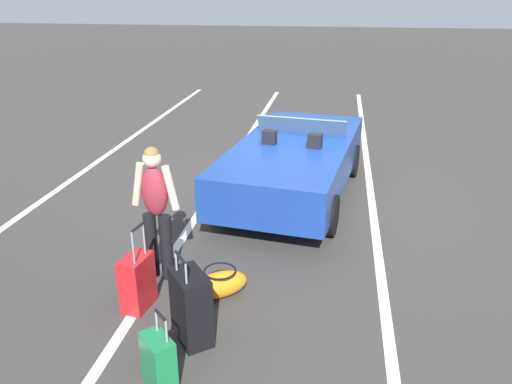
{
  "coord_description": "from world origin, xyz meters",
  "views": [
    {
      "loc": [
        -7.9,
        -0.66,
        3.28
      ],
      "look_at": [
        -1.77,
        0.35,
        0.75
      ],
      "focal_mm": 35.3,
      "sensor_mm": 36.0,
      "label": 1
    }
  ],
  "objects": [
    {
      "name": "lot_line_far",
      "position": [
        0.0,
        4.09,
        0.0
      ],
      "size": [
        18.0,
        0.12,
        0.01
      ],
      "primitive_type": "cube",
      "color": "silver",
      "rests_on": "ground_plane"
    },
    {
      "name": "ground_plane",
      "position": [
        0.0,
        0.0,
        0.0
      ],
      "size": [
        80.0,
        80.0,
        0.0
      ],
      "primitive_type": "plane",
      "color": "#383533"
    },
    {
      "name": "suitcase_small_carryon",
      "position": [
        -4.57,
        0.75,
        0.25
      ],
      "size": [
        0.38,
        0.38,
        0.73
      ],
      "rotation": [
        0.0,
        0.0,
        2.37
      ],
      "color": "#19723F",
      "rests_on": "ground_plane"
    },
    {
      "name": "suitcase_large_black",
      "position": [
        -3.91,
        0.64,
        0.37
      ],
      "size": [
        0.55,
        0.51,
        0.96
      ],
      "rotation": [
        0.0,
        0.0,
        5.37
      ],
      "color": "black",
      "rests_on": "ground_plane"
    },
    {
      "name": "suitcase_medium_bright",
      "position": [
        -3.48,
        1.37,
        0.31
      ],
      "size": [
        0.43,
        0.3,
        1.0
      ],
      "rotation": [
        0.0,
        0.0,
        1.41
      ],
      "color": "red",
      "rests_on": "ground_plane"
    },
    {
      "name": "duffel_bag",
      "position": [
        -3.14,
        0.53,
        0.16
      ],
      "size": [
        0.6,
        0.7,
        0.34
      ],
      "rotation": [
        0.0,
        0.0,
        5.29
      ],
      "color": "orange",
      "rests_on": "ground_plane"
    },
    {
      "name": "lot_line_near",
      "position": [
        0.0,
        -1.31,
        0.0
      ],
      "size": [
        18.0,
        0.12,
        0.01
      ],
      "primitive_type": "cube",
      "color": "silver",
      "rests_on": "ground_plane"
    },
    {
      "name": "lot_line_mid",
      "position": [
        0.0,
        1.39,
        0.0
      ],
      "size": [
        18.0,
        0.12,
        0.01
      ],
      "primitive_type": "cube",
      "color": "silver",
      "rests_on": "ground_plane"
    },
    {
      "name": "convertible_car",
      "position": [
        0.21,
        -0.03,
        0.59
      ],
      "size": [
        4.34,
        2.3,
        1.24
      ],
      "rotation": [
        0.0,
        0.0,
        -0.14
      ],
      "color": "navy",
      "rests_on": "ground_plane"
    },
    {
      "name": "traveler_person",
      "position": [
        -2.83,
        1.35,
        0.93
      ],
      "size": [
        0.26,
        0.61,
        1.65
      ],
      "rotation": [
        0.0,
        0.0,
        -0.13
      ],
      "color": "black",
      "rests_on": "ground_plane"
    }
  ]
}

